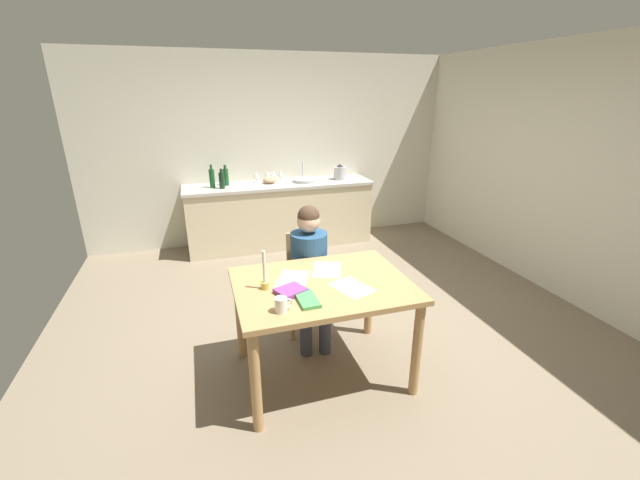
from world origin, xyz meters
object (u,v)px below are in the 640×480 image
object	(u,v)px
wine_glass_back_left	(267,174)
wine_glass_by_kettle	(273,174)
chair_at_table	(308,277)
coffee_mug	(282,305)
book_magazine	(291,291)
dining_table	(322,297)
bottle_wine_red	(226,177)
sink_unit	(306,180)
book_cookery	(307,299)
bottle_vinegar	(222,180)
candlestick	(265,278)
bottle_oil	(212,178)
mixing_bowl	(269,180)
stovetop_kettle	(340,173)
wine_glass_back_right	(256,175)
person_seated	(310,265)
wine_glass_near_sink	(280,173)

from	to	relation	value
wine_glass_back_left	wine_glass_by_kettle	bearing A→B (deg)	0.00
chair_at_table	coffee_mug	xyz separation A→B (m)	(-0.45, -1.02, 0.34)
book_magazine	wine_glass_by_kettle	size ratio (longest dim) A/B	1.23
dining_table	bottle_wine_red	xyz separation A→B (m)	(-0.42, 2.98, 0.34)
book_magazine	sink_unit	size ratio (longest dim) A/B	0.52
coffee_mug	book_cookery	xyz separation A→B (m)	(0.19, 0.09, -0.04)
bottle_vinegar	candlestick	bearing A→B (deg)	-88.46
bottle_oil	wine_glass_back_left	distance (m)	0.77
book_magazine	mixing_bowl	size ratio (longest dim) A/B	1.05
book_magazine	wine_glass_by_kettle	world-z (taller)	wine_glass_by_kettle
stovetop_kettle	wine_glass_by_kettle	xyz separation A→B (m)	(-0.94, 0.15, 0.01)
coffee_mug	wine_glass_back_right	world-z (taller)	wine_glass_back_right
sink_unit	bottle_wine_red	xyz separation A→B (m)	(-1.09, 0.09, 0.09)
dining_table	book_cookery	bearing A→B (deg)	-128.71
book_cookery	mixing_bowl	distance (m)	3.18
person_seated	wine_glass_back_right	xyz separation A→B (m)	(-0.07, 2.47, 0.33)
sink_unit	dining_table	bearing A→B (deg)	-103.10
coffee_mug	wine_glass_near_sink	size ratio (longest dim) A/B	0.76
bottle_wine_red	wine_glass_back_right	world-z (taller)	bottle_wine_red
candlestick	wine_glass_near_sink	distance (m)	3.10
chair_at_table	bottle_oil	xyz separation A→B (m)	(-0.69, 2.18, 0.53)
candlestick	stovetop_kettle	distance (m)	3.28
wine_glass_by_kettle	bottle_oil	bearing A→B (deg)	-169.97
stovetop_kettle	wine_glass_by_kettle	bearing A→B (deg)	170.97
candlestick	book_magazine	distance (m)	0.21
dining_table	coffee_mug	distance (m)	0.50
coffee_mug	wine_glass_near_sink	bearing A→B (deg)	78.06
wine_glass_near_sink	dining_table	bearing A→B (deg)	-96.42
person_seated	wine_glass_back_right	size ratio (longest dim) A/B	7.76
book_cookery	sink_unit	bearing A→B (deg)	73.38
mixing_bowl	wine_glass_back_right	xyz separation A→B (m)	(-0.17, 0.10, 0.07)
candlestick	coffee_mug	bearing A→B (deg)	-82.57
coffee_mug	wine_glass_near_sink	world-z (taller)	wine_glass_near_sink
candlestick	sink_unit	world-z (taller)	sink_unit
wine_glass_near_sink	wine_glass_back_right	world-z (taller)	same
chair_at_table	wine_glass_by_kettle	bearing A→B (deg)	86.22
dining_table	wine_glass_back_right	xyz separation A→B (m)	(-0.00, 3.04, 0.33)
bottle_oil	wine_glass_by_kettle	bearing A→B (deg)	10.03
sink_unit	mixing_bowl	xyz separation A→B (m)	(-0.51, 0.04, 0.02)
person_seated	chair_at_table	bearing A→B (deg)	82.81
book_magazine	book_cookery	size ratio (longest dim) A/B	0.75
dining_table	bottle_oil	xyz separation A→B (m)	(-0.60, 2.89, 0.35)
sink_unit	wine_glass_near_sink	distance (m)	0.37
book_cookery	bottle_wine_red	size ratio (longest dim) A/B	0.91
book_magazine	dining_table	bearing A→B (deg)	-5.73
bottle_vinegar	mixing_bowl	bearing A→B (deg)	11.83
bottle_vinegar	wine_glass_back_right	bearing A→B (deg)	26.30
dining_table	wine_glass_back_left	world-z (taller)	wine_glass_back_left
bottle_wine_red	candlestick	bearing A→B (deg)	-89.86
stovetop_kettle	wine_glass_near_sink	world-z (taller)	stovetop_kettle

